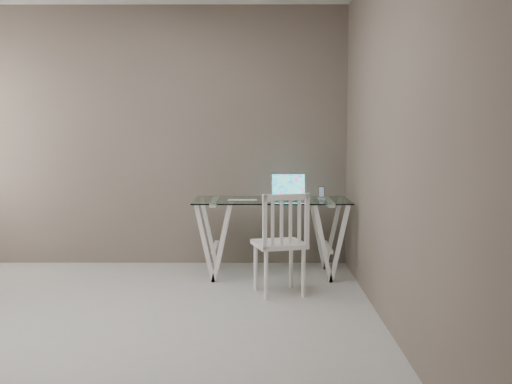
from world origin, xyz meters
TOP-DOWN VIEW (x-y plane):
  - room at (-0.06, 0.02)m, footprint 4.50×4.52m
  - desk at (1.20, 1.67)m, footprint 1.50×0.70m
  - chair at (1.27, 0.90)m, footprint 0.50×0.50m
  - laptop at (1.37, 1.74)m, footprint 0.36×0.29m
  - keyboard at (0.92, 1.57)m, footprint 0.30×0.13m
  - mouse at (1.17, 1.41)m, footprint 0.11×0.06m
  - phone_dock at (1.69, 1.73)m, footprint 0.07×0.07m

SIDE VIEW (x-z plane):
  - desk at x=1.20m, z-range 0.01..0.76m
  - chair at x=1.27m, z-range 0.05..0.94m
  - keyboard at x=0.92m, z-range 0.75..0.75m
  - mouse at x=1.17m, z-range 0.75..0.78m
  - phone_dock at x=1.69m, z-range 0.72..0.84m
  - laptop at x=1.37m, z-range 0.68..0.93m
  - room at x=-0.06m, z-range 0.36..3.07m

